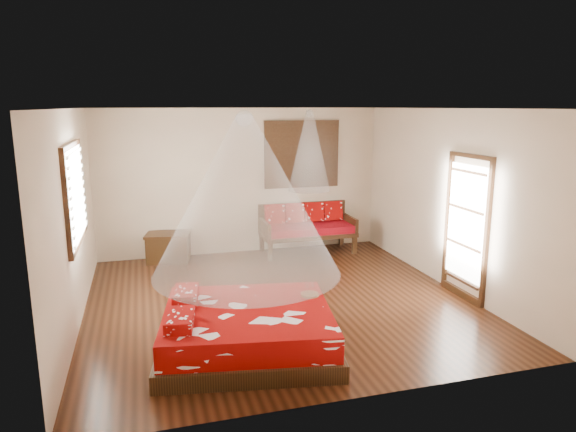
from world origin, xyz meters
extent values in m
cube|color=black|center=(0.00, 0.00, -0.01)|extent=(5.50, 5.50, 0.02)
cube|color=silver|center=(0.00, 0.00, 2.81)|extent=(5.50, 5.50, 0.02)
cube|color=#C3AB8E|center=(-2.76, 0.00, 1.40)|extent=(0.02, 5.50, 2.80)
cube|color=#C3AB8E|center=(2.76, 0.00, 1.40)|extent=(0.02, 5.50, 2.80)
cube|color=#C3AB8E|center=(0.00, 2.76, 1.40)|extent=(5.50, 0.02, 2.80)
cube|color=#C3AB8E|center=(0.00, -2.76, 1.40)|extent=(5.50, 0.02, 2.80)
cube|color=black|center=(-0.75, -1.42, 0.10)|extent=(2.31, 2.15, 0.20)
cube|color=#8D0604|center=(-0.75, -1.42, 0.35)|extent=(2.19, 2.03, 0.30)
cube|color=#8D0604|center=(-1.55, -1.68, 0.57)|extent=(0.37, 0.57, 0.13)
cube|color=#8D0604|center=(-1.42, -0.92, 0.57)|extent=(0.37, 0.57, 0.13)
cube|color=black|center=(0.36, 1.96, 0.21)|extent=(0.08, 0.08, 0.42)
cube|color=black|center=(2.05, 1.96, 0.21)|extent=(0.08, 0.08, 0.42)
cube|color=black|center=(0.36, 2.64, 0.21)|extent=(0.08, 0.08, 0.42)
cube|color=black|center=(2.05, 2.64, 0.21)|extent=(0.08, 0.08, 0.42)
cube|color=black|center=(1.21, 2.30, 0.38)|extent=(1.82, 0.81, 0.08)
cube|color=maroon|center=(1.21, 2.30, 0.49)|extent=(1.76, 0.75, 0.14)
cube|color=black|center=(1.21, 2.66, 0.67)|extent=(1.82, 0.06, 0.55)
cube|color=black|center=(0.34, 2.30, 0.54)|extent=(0.06, 0.81, 0.30)
cube|color=black|center=(2.07, 2.30, 0.54)|extent=(0.06, 0.81, 0.30)
cube|color=#8D0604|center=(0.60, 2.54, 0.75)|extent=(0.38, 0.20, 0.40)
cube|color=#8D0604|center=(1.00, 2.54, 0.75)|extent=(0.38, 0.20, 0.40)
cube|color=#8D0604|center=(1.41, 2.54, 0.75)|extent=(0.38, 0.20, 0.40)
cube|color=#8D0604|center=(1.81, 2.54, 0.75)|extent=(0.38, 0.20, 0.40)
cube|color=black|center=(-1.46, 2.45, 0.24)|extent=(0.84, 0.68, 0.49)
cube|color=black|center=(-1.46, 2.45, 0.51)|extent=(0.89, 0.73, 0.05)
cube|color=black|center=(1.21, 2.72, 1.90)|extent=(1.52, 0.06, 1.32)
cube|color=black|center=(1.21, 2.71, 1.90)|extent=(1.35, 0.04, 1.10)
cube|color=black|center=(-2.72, 0.20, 1.70)|extent=(0.08, 1.74, 1.34)
cube|color=silver|center=(-2.68, 0.20, 1.70)|extent=(0.04, 1.54, 1.10)
cube|color=black|center=(2.72, -0.60, 1.05)|extent=(0.08, 1.02, 2.16)
cube|color=white|center=(2.70, -0.60, 1.15)|extent=(0.03, 0.82, 1.70)
cylinder|color=brown|center=(0.09, -1.19, 0.52)|extent=(0.23, 0.23, 0.03)
cone|color=white|center=(-0.75, -1.42, 1.85)|extent=(2.15, 2.15, 1.80)
cone|color=white|center=(1.21, 2.25, 2.00)|extent=(0.80, 0.80, 1.50)
camera|label=1|loc=(-1.85, -6.97, 2.83)|focal=32.00mm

